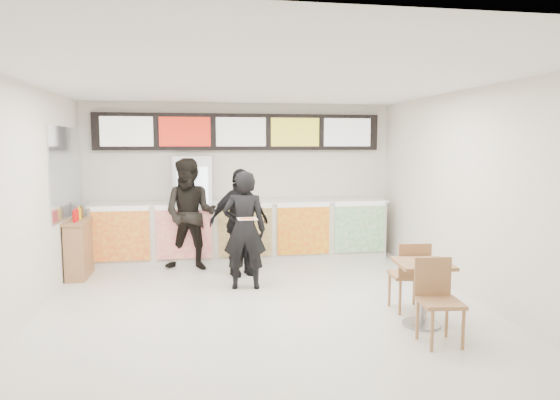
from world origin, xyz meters
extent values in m
plane|color=beige|center=(0.00, 0.00, 0.00)|extent=(7.00, 7.00, 0.00)
plane|color=white|center=(0.00, 0.00, 3.00)|extent=(7.00, 7.00, 0.00)
plane|color=silver|center=(0.00, 3.50, 1.50)|extent=(6.00, 0.00, 6.00)
plane|color=silver|center=(-3.00, 0.00, 1.50)|extent=(0.00, 7.00, 7.00)
plane|color=silver|center=(3.00, 0.00, 1.50)|extent=(0.00, 7.00, 7.00)
cube|color=silver|center=(0.00, 3.10, 0.55)|extent=(5.50, 0.70, 1.10)
cube|color=silver|center=(0.00, 3.10, 1.12)|extent=(5.56, 0.76, 0.04)
cube|color=red|center=(-2.20, 2.72, 0.61)|extent=(0.99, 0.02, 0.90)
cube|color=#D83079|center=(-1.10, 2.72, 0.61)|extent=(0.99, 0.02, 0.90)
cube|color=brown|center=(0.00, 2.72, 0.61)|extent=(0.99, 0.02, 0.90)
cube|color=yellow|center=(1.10, 2.72, 0.61)|extent=(0.99, 0.02, 0.90)
cube|color=#228B40|center=(2.20, 2.72, 0.61)|extent=(0.99, 0.02, 0.90)
cube|color=black|center=(0.00, 3.42, 2.45)|extent=(5.50, 0.12, 0.70)
cube|color=white|center=(-2.12, 3.35, 2.45)|extent=(0.95, 0.02, 0.55)
cube|color=red|center=(-1.06, 3.35, 2.45)|extent=(0.95, 0.02, 0.55)
cube|color=silver|center=(0.00, 3.35, 2.45)|extent=(0.95, 0.02, 0.55)
cube|color=gold|center=(1.06, 3.35, 2.45)|extent=(0.95, 0.02, 0.55)
cube|color=silver|center=(2.12, 3.35, 2.45)|extent=(0.95, 0.02, 0.55)
cube|color=white|center=(-0.93, 3.12, 1.00)|extent=(0.70, 0.65, 2.00)
cube|color=white|center=(-0.93, 2.78, 1.05)|extent=(0.54, 0.02, 1.50)
cylinder|color=#1A921B|center=(-1.14, 2.82, 0.45)|extent=(0.07, 0.07, 0.22)
cylinder|color=orange|center=(-1.00, 2.82, 0.45)|extent=(0.07, 0.07, 0.22)
cylinder|color=red|center=(-0.86, 2.82, 0.45)|extent=(0.07, 0.07, 0.22)
cylinder|color=#1A33C3|center=(-0.72, 2.82, 0.45)|extent=(0.07, 0.07, 0.22)
cylinder|color=orange|center=(-1.14, 2.82, 0.83)|extent=(0.07, 0.07, 0.22)
cylinder|color=red|center=(-1.00, 2.82, 0.83)|extent=(0.07, 0.07, 0.22)
cylinder|color=#1A33C3|center=(-0.86, 2.82, 0.83)|extent=(0.07, 0.07, 0.22)
cylinder|color=#1A921B|center=(-0.72, 2.82, 0.83)|extent=(0.07, 0.07, 0.22)
cylinder|color=red|center=(-1.14, 2.82, 1.21)|extent=(0.07, 0.07, 0.22)
cylinder|color=#1A33C3|center=(-1.00, 2.82, 1.21)|extent=(0.07, 0.07, 0.22)
cylinder|color=#1A921B|center=(-0.86, 2.82, 1.21)|extent=(0.07, 0.07, 0.22)
cylinder|color=orange|center=(-0.72, 2.82, 1.21)|extent=(0.07, 0.07, 0.22)
cylinder|color=#1A33C3|center=(-1.14, 2.82, 1.59)|extent=(0.07, 0.07, 0.22)
cylinder|color=#1A921B|center=(-1.00, 2.82, 1.59)|extent=(0.07, 0.07, 0.22)
cylinder|color=orange|center=(-0.86, 2.82, 1.59)|extent=(0.07, 0.07, 0.22)
cylinder|color=red|center=(-0.72, 2.82, 1.59)|extent=(0.07, 0.07, 0.22)
cube|color=#B2B7BF|center=(-2.99, 2.45, 1.75)|extent=(0.01, 2.00, 1.50)
imported|color=black|center=(-0.16, 1.22, 0.91)|extent=(0.71, 0.52, 1.82)
imported|color=black|center=(-0.98, 2.55, 0.99)|extent=(1.13, 0.99, 1.97)
imported|color=black|center=(-0.16, 2.03, 0.91)|extent=(1.15, 0.77, 1.81)
cube|color=beige|center=(-0.16, 0.77, 1.15)|extent=(0.28, 0.28, 0.01)
cone|color=#CC7233|center=(-0.16, 0.77, 1.16)|extent=(0.36, 0.36, 0.02)
cube|color=#A6744C|center=(1.83, -0.74, 0.77)|extent=(0.70, 0.70, 0.04)
cylinder|color=gray|center=(1.83, -0.74, 0.38)|extent=(0.08, 0.08, 0.76)
cylinder|color=gray|center=(1.83, -0.74, 0.02)|extent=(0.47, 0.47, 0.03)
cube|color=#A6744C|center=(1.76, -1.32, 0.48)|extent=(0.49, 0.49, 0.04)
cube|color=#A6744C|center=(1.76, -1.12, 0.72)|extent=(0.42, 0.08, 0.45)
cube|color=#A6744C|center=(1.89, -0.16, 0.48)|extent=(0.49, 0.49, 0.04)
cube|color=#A6744C|center=(1.89, -0.37, 0.72)|extent=(0.42, 0.08, 0.45)
cube|color=#A6744C|center=(-2.82, 2.34, 0.46)|extent=(0.31, 0.82, 0.92)
cube|color=#A6744C|center=(-2.82, 2.34, 0.94)|extent=(0.35, 0.86, 0.04)
cylinder|color=red|center=(-2.82, 2.11, 1.05)|extent=(0.06, 0.06, 0.18)
cylinder|color=red|center=(-2.82, 2.28, 1.05)|extent=(0.06, 0.06, 0.18)
cylinder|color=yellow|center=(-2.82, 2.46, 1.05)|extent=(0.06, 0.06, 0.18)
cylinder|color=brown|center=(-2.82, 2.62, 1.05)|extent=(0.06, 0.06, 0.18)
camera|label=1|loc=(-0.88, -6.29, 2.22)|focal=32.00mm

